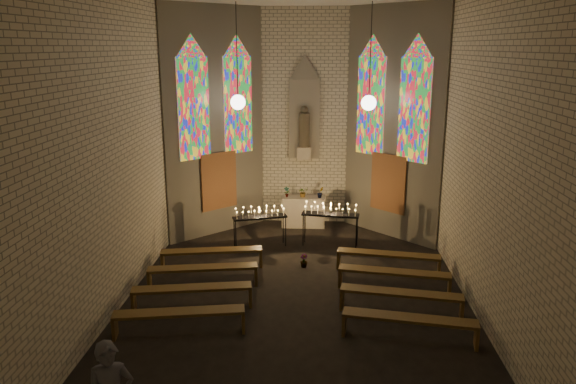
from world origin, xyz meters
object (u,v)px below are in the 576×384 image
(altar, at_px, (303,211))
(votive_stand_left, at_px, (260,214))
(votive_stand_right, at_px, (330,212))
(aisle_flower_pot, at_px, (304,261))

(altar, distance_m, votive_stand_left, 2.44)
(altar, xyz_separation_m, votive_stand_left, (-1.23, -2.05, 0.50))
(votive_stand_right, bearing_deg, votive_stand_left, -166.17)
(altar, height_order, aisle_flower_pot, altar)
(aisle_flower_pot, xyz_separation_m, votive_stand_right, (0.73, 1.73, 0.88))
(votive_stand_left, height_order, votive_stand_right, votive_stand_right)
(aisle_flower_pot, height_order, votive_stand_right, votive_stand_right)
(votive_stand_left, bearing_deg, aisle_flower_pot, -66.36)
(votive_stand_left, xyz_separation_m, votive_stand_right, (2.08, 0.20, 0.06))
(aisle_flower_pot, bearing_deg, altar, 91.87)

